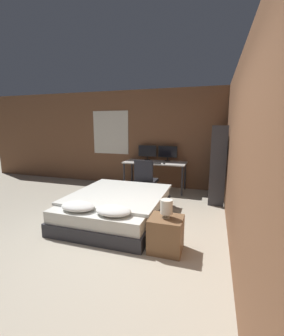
{
  "coord_description": "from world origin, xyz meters",
  "views": [
    {
      "loc": [
        1.42,
        -2.46,
        1.73
      ],
      "look_at": [
        -0.16,
        2.44,
        0.75
      ],
      "focal_mm": 24.0,
      "sensor_mm": 36.0,
      "label": 1
    }
  ],
  "objects": [
    {
      "name": "ground_plane",
      "position": [
        0.0,
        0.0,
        0.0
      ],
      "size": [
        20.0,
        20.0,
        0.0
      ],
      "primitive_type": "plane",
      "color": "#B2A893"
    },
    {
      "name": "wall_back",
      "position": [
        -0.02,
        3.69,
        1.35
      ],
      "size": [
        12.0,
        0.08,
        2.7
      ],
      "color": "brown",
      "rests_on": "ground_plane"
    },
    {
      "name": "wall_side_right",
      "position": [
        1.73,
        1.5,
        1.35
      ],
      "size": [
        0.06,
        12.0,
        2.7
      ],
      "color": "brown",
      "rests_on": "ground_plane"
    },
    {
      "name": "bed",
      "position": [
        -0.26,
        1.19,
        0.24
      ],
      "size": [
        1.68,
        2.09,
        0.55
      ],
      "color": "#2D2D33",
      "rests_on": "ground_plane"
    },
    {
      "name": "nightstand",
      "position": [
        0.85,
        0.39,
        0.24
      ],
      "size": [
        0.45,
        0.42,
        0.49
      ],
      "color": "brown",
      "rests_on": "ground_plane"
    },
    {
      "name": "bedside_lamp",
      "position": [
        0.85,
        0.39,
        0.64
      ],
      "size": [
        0.17,
        0.17,
        0.26
      ],
      "color": "gray",
      "rests_on": "nightstand"
    },
    {
      "name": "desk",
      "position": [
        -0.07,
        3.27,
        0.69
      ],
      "size": [
        1.65,
        0.69,
        0.77
      ],
      "color": "beige",
      "rests_on": "ground_plane"
    },
    {
      "name": "monitor_left",
      "position": [
        -0.35,
        3.52,
        1.01
      ],
      "size": [
        0.52,
        0.16,
        0.41
      ],
      "color": "black",
      "rests_on": "desk"
    },
    {
      "name": "monitor_right",
      "position": [
        0.22,
        3.52,
        1.01
      ],
      "size": [
        0.52,
        0.16,
        0.41
      ],
      "color": "black",
      "rests_on": "desk"
    },
    {
      "name": "keyboard",
      "position": [
        -0.07,
        3.03,
        0.78
      ],
      "size": [
        0.42,
        0.13,
        0.02
      ],
      "color": "black",
      "rests_on": "desk"
    },
    {
      "name": "computer_mouse",
      "position": [
        0.23,
        3.03,
        0.79
      ],
      "size": [
        0.07,
        0.05,
        0.04
      ],
      "color": "black",
      "rests_on": "desk"
    },
    {
      "name": "office_chair",
      "position": [
        -0.1,
        2.51,
        0.38
      ],
      "size": [
        0.52,
        0.52,
        0.95
      ],
      "color": "black",
      "rests_on": "ground_plane"
    },
    {
      "name": "bookshelf",
      "position": [
        1.52,
        2.75,
        0.95
      ],
      "size": [
        0.33,
        0.77,
        1.73
      ],
      "color": "#333338",
      "rests_on": "ground_plane"
    }
  ]
}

